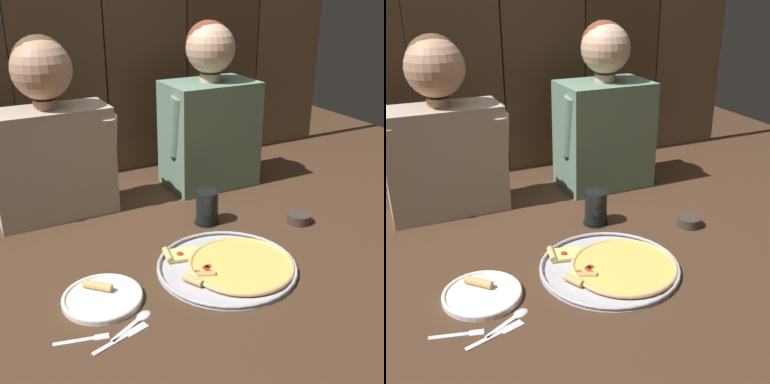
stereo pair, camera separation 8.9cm
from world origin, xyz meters
The scene contains 11 objects.
ground_plane centered at (0.00, 0.00, 0.00)m, with size 3.20×3.20×0.00m, color #422B1C.
pizza_tray centered at (0.04, -0.08, 0.01)m, with size 0.41×0.41×0.03m.
dinner_plate centered at (-0.34, -0.05, 0.01)m, with size 0.21×0.21×0.03m.
drinking_glass centered at (0.12, 0.21, 0.06)m, with size 0.09×0.09×0.12m.
dipping_bowl centered at (0.41, 0.06, 0.02)m, with size 0.08×0.08×0.03m.
table_fork centered at (-0.43, -0.18, 0.00)m, with size 0.13×0.05×0.01m.
table_knife centered at (-0.35, -0.22, 0.00)m, with size 0.15×0.06×0.01m.
table_spoon centered at (-0.29, -0.17, 0.00)m, with size 0.13×0.08×0.01m.
diner_left centered at (-0.31, 0.52, 0.29)m, with size 0.44×0.21×0.62m.
diner_right centered at (0.31, 0.52, 0.29)m, with size 0.38×0.24×0.64m.
wooden_backdrop_wall centered at (0.00, 0.83, 0.69)m, with size 2.19×0.03×1.39m.
Camera 1 is at (-0.63, -1.10, 0.77)m, focal length 45.76 mm.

